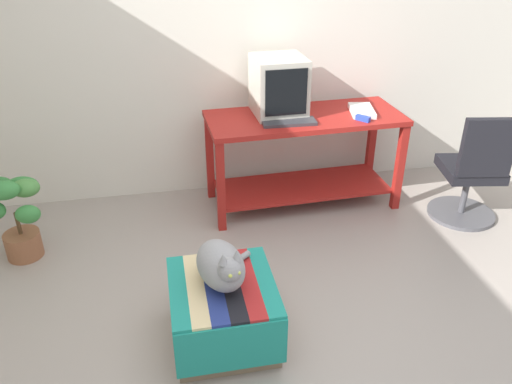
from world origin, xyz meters
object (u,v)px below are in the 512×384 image
at_px(potted_plant, 17,214).
at_px(tv_monitor, 279,86).
at_px(keyboard, 289,122).
at_px(ottoman_with_blanket, 223,312).
at_px(book, 362,111).
at_px(stapler, 363,118).
at_px(office_chair, 473,175).
at_px(desk, 304,144).
at_px(cat, 222,265).

bearing_deg(potted_plant, tv_monitor, 13.41).
height_order(keyboard, ottoman_with_blanket, keyboard).
bearing_deg(potted_plant, book, 7.50).
bearing_deg(stapler, office_chair, -61.79).
height_order(book, ottoman_with_blanket, book).
distance_m(tv_monitor, office_chair, 1.62).
bearing_deg(desk, ottoman_with_blanket, -122.71).
bearing_deg(cat, potted_plant, 126.16).
xyz_separation_m(desk, cat, (-0.86, -1.43, -0.02)).
bearing_deg(office_chair, cat, 34.21).
bearing_deg(desk, office_chair, -25.32).
height_order(desk, keyboard, keyboard).
bearing_deg(stapler, cat, -175.31).
height_order(tv_monitor, cat, tv_monitor).
distance_m(tv_monitor, ottoman_with_blanket, 1.84).
xyz_separation_m(tv_monitor, ottoman_with_blanket, (-0.67, -1.53, -0.79)).
bearing_deg(potted_plant, stapler, 3.93).
distance_m(book, stapler, 0.17).
height_order(desk, tv_monitor, tv_monitor).
xyz_separation_m(ottoman_with_blanket, potted_plant, (-1.26, 1.07, 0.15)).
bearing_deg(tv_monitor, desk, -27.12).
height_order(cat, office_chair, office_chair).
bearing_deg(book, cat, -121.93).
distance_m(desk, stapler, 0.51).
xyz_separation_m(desk, book, (0.45, -0.03, 0.26)).
xyz_separation_m(desk, tv_monitor, (-0.19, 0.09, 0.46)).
distance_m(desk, book, 0.52).
relative_size(book, office_chair, 0.33).
relative_size(cat, office_chair, 0.49).
height_order(ottoman_with_blanket, office_chair, office_chair).
relative_size(office_chair, stapler, 8.09).
relative_size(tv_monitor, potted_plant, 0.69).
height_order(desk, cat, desk).
xyz_separation_m(keyboard, office_chair, (1.36, -0.37, -0.39)).
bearing_deg(book, office_chair, -22.10).
relative_size(desk, office_chair, 1.73).
bearing_deg(potted_plant, office_chair, -2.54).
relative_size(keyboard, stapler, 3.64).
bearing_deg(tv_monitor, stapler, -28.00).
relative_size(keyboard, ottoman_with_blanket, 0.64).
xyz_separation_m(desk, ottoman_with_blanket, (-0.86, -1.44, -0.33)).
bearing_deg(book, stapler, -97.69).
distance_m(tv_monitor, keyboard, 0.31).
relative_size(desk, tv_monitor, 3.51).
distance_m(ottoman_with_blanket, cat, 0.31).
xyz_separation_m(cat, stapler, (1.25, 1.23, 0.28)).
xyz_separation_m(tv_monitor, keyboard, (0.03, -0.23, -0.20)).
xyz_separation_m(ottoman_with_blanket, stapler, (1.25, 1.24, 0.59)).
bearing_deg(office_chair, desk, -13.28).
bearing_deg(keyboard, desk, 43.38).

